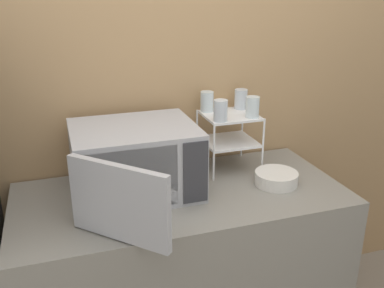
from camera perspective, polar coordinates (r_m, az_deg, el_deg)
name	(u,v)px	position (r m, az deg, el deg)	size (l,w,h in m)	color
wall_back	(158,84)	(2.17, -4.53, 7.93)	(8.00, 0.06, 2.60)	tan
counter	(182,273)	(2.19, -1.29, -16.85)	(1.49, 0.70, 0.88)	gray
microwave	(134,161)	(1.90, -7.69, -2.31)	(0.56, 0.76, 0.31)	#ADADB2
dish_rack	(229,129)	(2.15, 4.99, 1.95)	(0.27, 0.26, 0.29)	white
glass_front_left	(221,111)	(2.00, 3.83, 4.47)	(0.07, 0.07, 0.10)	silver
glass_back_right	(241,99)	(2.22, 6.53, 5.97)	(0.07, 0.07, 0.10)	silver
glass_front_right	(252,107)	(2.08, 8.07, 4.92)	(0.07, 0.07, 0.10)	silver
glass_back_left	(207,102)	(2.16, 2.01, 5.68)	(0.07, 0.07, 0.10)	silver
bowl	(276,178)	(2.06, 11.16, -4.52)	(0.20, 0.20, 0.06)	silver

